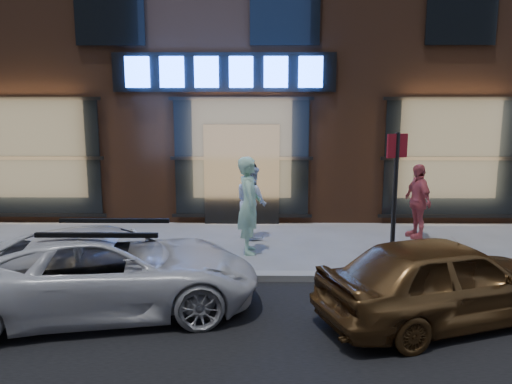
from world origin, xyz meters
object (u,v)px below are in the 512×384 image
man_bowtie (249,205)px  man_cap (251,201)px  gold_sedan (446,280)px  passerby (417,201)px  sign_post (395,191)px  white_suv (108,271)px

man_bowtie → man_cap: man_bowtie is taller
gold_sedan → passerby: bearing=-31.4°
man_cap → sign_post: (2.42, -2.50, 0.68)m
white_suv → sign_post: size_ratio=1.73×
white_suv → sign_post: (4.34, 1.46, 0.89)m
passerby → sign_post: 2.88m
man_cap → gold_sedan: bearing=-178.2°
gold_sedan → white_suv: bearing=66.9°
white_suv → passerby: bearing=-65.5°
white_suv → man_cap: bearing=-37.3°
man_bowtie → sign_post: bearing=-123.9°
passerby → gold_sedan: size_ratio=0.46×
passerby → sign_post: (-1.19, -2.54, 0.66)m
white_suv → gold_sedan: (4.59, -0.32, 0.01)m
gold_sedan → sign_post: (-0.24, 1.78, 0.88)m
man_cap → white_suv: 4.41m
white_suv → sign_post: sign_post is taller
gold_sedan → sign_post: bearing=-11.3°
gold_sedan → man_bowtie: bearing=21.4°
man_bowtie → gold_sedan: man_bowtie is taller
man_bowtie → sign_post: sign_post is taller
passerby → white_suv: (-5.53, -3.99, -0.22)m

